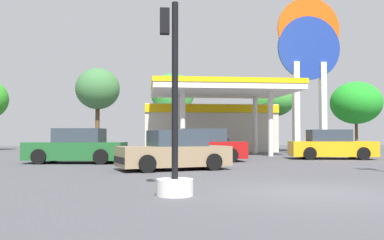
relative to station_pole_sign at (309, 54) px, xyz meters
name	(u,v)px	position (x,y,z in m)	size (l,w,h in m)	color
ground_plane	(311,192)	(-8.07, -20.33, -7.20)	(90.00, 90.00, 0.00)	#47474C
gas_station	(209,124)	(-6.83, 3.72, -4.98)	(10.12, 13.40, 4.71)	beige
station_pole_sign	(309,54)	(0.00, 0.00, 0.00)	(4.65, 0.56, 11.40)	white
car_0	(77,147)	(-15.04, -9.30, -6.46)	(4.75, 2.55, 1.62)	black
car_1	(331,146)	(-1.70, -7.33, -6.47)	(4.74, 2.60, 1.61)	black
car_2	(199,147)	(-9.17, -8.71, -6.46)	(4.63, 2.24, 1.63)	black
car_3	(174,152)	(-10.76, -13.66, -6.53)	(4.46, 2.83, 1.48)	black
traffic_signal_0	(174,149)	(-11.22, -20.51, -6.18)	(0.80, 0.80, 4.22)	silver
tree_1	(98,89)	(-15.96, 7.40, -1.92)	(3.77, 3.77, 7.08)	brown
tree_2	(173,93)	(-9.44, 8.42, -2.12)	(3.94, 3.94, 6.88)	brown
tree_3	(274,100)	(-0.23, 7.69, -2.69)	(3.66, 3.66, 6.07)	brown
tree_4	(356,103)	(7.99, 8.55, -2.83)	(4.78, 4.78, 6.38)	brown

